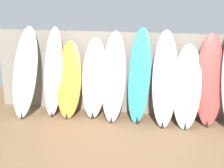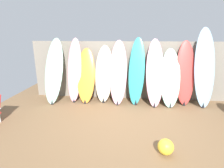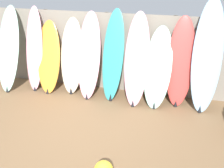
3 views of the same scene
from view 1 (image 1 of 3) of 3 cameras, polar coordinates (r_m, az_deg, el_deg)
The scene contains 11 objects.
ground at distance 5.31m, azimuth 0.34°, elevation -13.24°, with size 7.68×7.68×0.00m, color brown.
fence_back at distance 6.80m, azimuth 3.33°, elevation 1.91°, with size 6.08×0.11×1.80m.
surfboard_seafoam_0 at distance 6.96m, azimuth -15.63°, elevation 2.05°, with size 0.62×0.78×1.91m.
surfboard_pink_1 at distance 6.84m, azimuth -10.73°, elevation 2.12°, with size 0.48×0.54×1.91m.
surfboard_orange_2 at distance 6.73m, azimuth -7.90°, elevation 0.70°, with size 0.57×0.59×1.61m.
surfboard_cream_3 at distance 6.64m, azimuth -3.31°, elevation 0.98°, with size 0.57×0.49×1.70m.
surfboard_pink_4 at distance 6.46m, azimuth 0.29°, elevation 1.25°, with size 0.50×0.63×1.85m.
surfboard_teal_5 at distance 6.40m, azimuth 5.02°, elevation 1.34°, with size 0.53×0.59×1.93m.
surfboard_pink_6 at distance 6.33m, azimuth 9.65°, elevation 0.89°, with size 0.53×0.72×1.90m.
surfboard_seafoam_7 at distance 6.40m, azimuth 13.57°, elevation -0.50°, with size 0.58×0.71×1.62m.
surfboard_red_8 at distance 6.52m, azimuth 17.43°, elevation 0.59°, with size 0.57×0.53×1.85m.
Camera 1 is at (0.80, -4.51, 2.69)m, focal length 50.00 mm.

